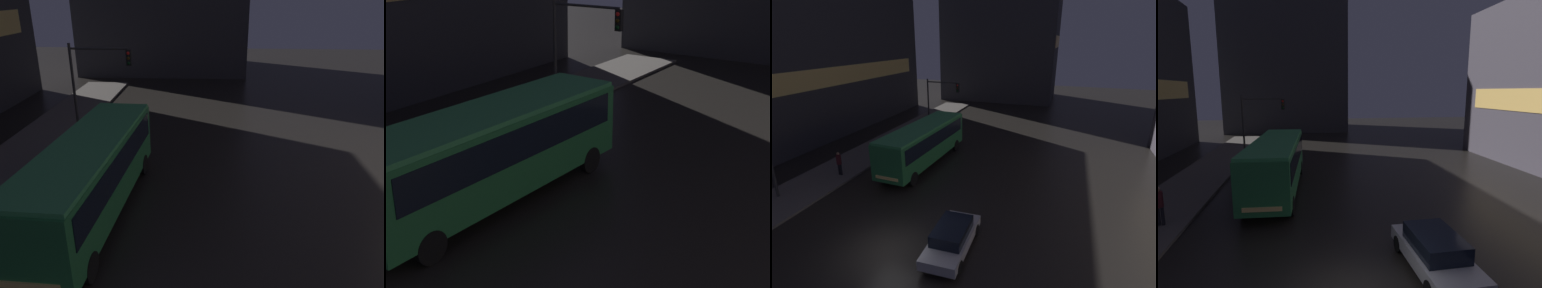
{
  "view_description": "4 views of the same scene",
  "coord_description": "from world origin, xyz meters",
  "views": [
    {
      "loc": [
        1.48,
        -2.58,
        8.55
      ],
      "look_at": [
        0.53,
        14.48,
        1.59
      ],
      "focal_mm": 35.0,
      "sensor_mm": 36.0,
      "label": 1
    },
    {
      "loc": [
        8.02,
        -1.58,
        8.36
      ],
      "look_at": [
        -1.38,
        12.63,
        1.78
      ],
      "focal_mm": 50.0,
      "sensor_mm": 36.0,
      "label": 2
    },
    {
      "loc": [
        7.42,
        -10.24,
        9.84
      ],
      "look_at": [
        -0.34,
        12.13,
        1.51
      ],
      "focal_mm": 28.0,
      "sensor_mm": 36.0,
      "label": 3
    },
    {
      "loc": [
        -1.48,
        -7.89,
        6.21
      ],
      "look_at": [
        1.58,
        12.35,
        2.58
      ],
      "focal_mm": 28.0,
      "sensor_mm": 36.0,
      "label": 4
    }
  ],
  "objects": [
    {
      "name": "bus_near",
      "position": [
        -3.26,
        10.53,
        2.02
      ],
      "size": [
        3.03,
        10.57,
        3.28
      ],
      "rotation": [
        0.0,
        0.0,
        3.1
      ],
      "color": "#236B38",
      "rests_on": "ground"
    },
    {
      "name": "traffic_light_main",
      "position": [
        -5.45,
        18.78,
        4.01
      ],
      "size": [
        3.64,
        0.35,
        5.86
      ],
      "color": "#2D2D2D",
      "rests_on": "ground"
    }
  ]
}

